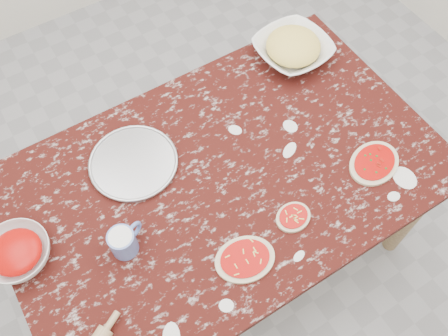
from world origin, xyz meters
TOP-DOWN VIEW (x-y plane):
  - ground at (0.00, 0.00)m, footprint 4.00×4.00m
  - worktable at (0.00, 0.00)m, footprint 1.60×1.00m
  - pizza_tray at (-0.26, 0.22)m, footprint 0.40×0.40m
  - sauce_bowl at (-0.74, 0.09)m, footprint 0.25×0.25m
  - cheese_bowl at (0.56, 0.34)m, footprint 0.33×0.33m
  - flour_mug at (-0.43, -0.06)m, footprint 0.13×0.09m
  - pizza_left at (-0.11, -0.31)m, footprint 0.23×0.20m
  - pizza_mid at (0.11, -0.27)m, footprint 0.14×0.12m
  - pizza_right at (0.50, -0.26)m, footprint 0.25×0.21m

SIDE VIEW (x-z plane):
  - ground at x=0.00m, z-range 0.00..0.00m
  - worktable at x=0.00m, z-range 0.29..1.04m
  - pizza_tray at x=-0.26m, z-range 0.75..0.76m
  - pizza_left at x=-0.11m, z-range 0.75..0.77m
  - pizza_mid at x=0.11m, z-range 0.75..0.77m
  - pizza_right at x=0.50m, z-range 0.75..0.77m
  - sauce_bowl at x=-0.74m, z-range 0.75..0.82m
  - cheese_bowl at x=0.56m, z-range 0.75..0.83m
  - flour_mug at x=-0.43m, z-range 0.75..0.86m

